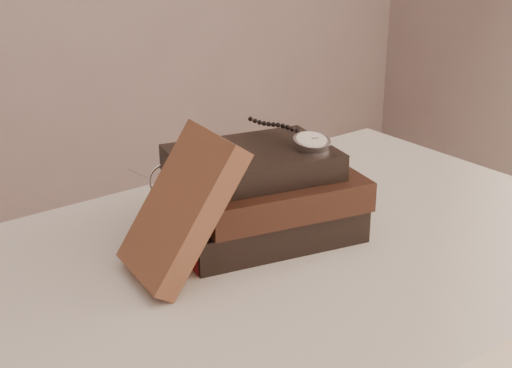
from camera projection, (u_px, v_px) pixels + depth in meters
table at (259, 320)px, 0.95m from camera, size 1.00×0.60×0.75m
book_stack at (263, 196)px, 0.95m from camera, size 0.27×0.22×0.12m
journal at (182, 207)px, 0.84m from camera, size 0.14×0.13×0.17m
pocket_watch at (308, 140)px, 0.94m from camera, size 0.06×0.15×0.02m
eyeglasses at (182, 177)px, 0.99m from camera, size 0.12×0.13×0.05m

